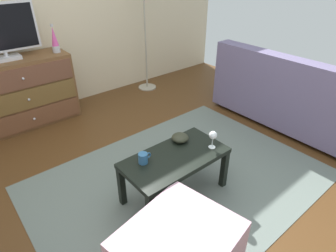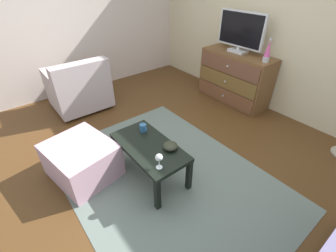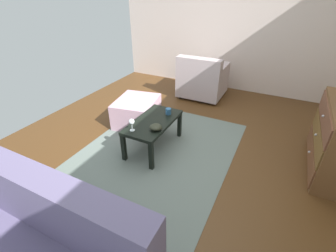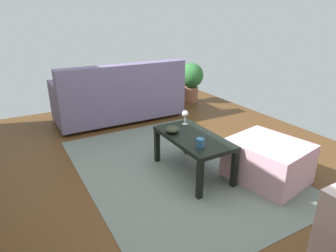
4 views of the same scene
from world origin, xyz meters
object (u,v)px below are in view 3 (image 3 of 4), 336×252
(coffee_table, at_px, (153,125))
(bowl_decorative, at_px, (156,127))
(ottoman, at_px, (137,112))
(armchair, at_px, (202,80))
(wine_glass, at_px, (132,122))
(mug, at_px, (168,111))

(coffee_table, bearing_deg, bowl_decorative, 38.08)
(bowl_decorative, distance_m, ottoman, 0.99)
(armchair, bearing_deg, coffee_table, 0.31)
(wine_glass, bearing_deg, armchair, 177.55)
(wine_glass, distance_m, bowl_decorative, 0.30)
(wine_glass, xyz_separation_m, armchair, (-2.27, 0.10, -0.18))
(mug, distance_m, bowl_decorative, 0.43)
(coffee_table, height_order, armchair, armchair)
(wine_glass, relative_size, ottoman, 0.22)
(wine_glass, bearing_deg, mug, 160.35)
(ottoman, bearing_deg, coffee_table, 50.76)
(coffee_table, xyz_separation_m, ottoman, (-0.47, -0.57, -0.16))
(mug, height_order, bowl_decorative, mug)
(armchair, distance_m, ottoman, 1.59)
(ottoman, bearing_deg, wine_glass, 30.50)
(mug, xyz_separation_m, ottoman, (-0.22, -0.67, -0.26))
(wine_glass, height_order, mug, wine_glass)
(mug, relative_size, armchair, 0.14)
(coffee_table, xyz_separation_m, bowl_decorative, (0.18, 0.14, 0.09))
(wine_glass, xyz_separation_m, bowl_decorative, (-0.14, 0.25, -0.08))
(coffee_table, relative_size, mug, 7.71)
(armchair, height_order, ottoman, armchair)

